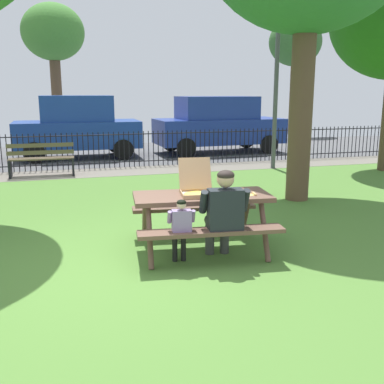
% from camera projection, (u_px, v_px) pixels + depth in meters
% --- Properties ---
extents(ground, '(28.00, 11.44, 0.02)m').
position_uv_depth(ground, '(112.00, 226.00, 7.26)').
color(ground, '#4F7D32').
extents(cobblestone_walkway, '(28.00, 1.40, 0.01)m').
position_uv_depth(cobblestone_walkway, '(91.00, 173.00, 11.97)').
color(cobblestone_walkway, slate).
extents(street_asphalt, '(28.00, 6.08, 0.01)m').
position_uv_depth(street_asphalt, '(84.00, 155.00, 15.48)').
color(street_asphalt, '#515154').
extents(picnic_table_foreground, '(1.95, 1.66, 0.79)m').
position_uv_depth(picnic_table_foreground, '(202.00, 207.00, 6.04)').
color(picnic_table_foreground, brown).
rests_on(picnic_table_foreground, ground).
extents(pizza_box_open, '(0.50, 0.58, 0.46)m').
position_uv_depth(pizza_box_open, '(197.00, 188.00, 5.98)').
color(pizza_box_open, tan).
rests_on(pizza_box_open, picnic_table_foreground).
extents(pizza_slice_on_table, '(0.26, 0.20, 0.02)m').
position_uv_depth(pizza_slice_on_table, '(248.00, 194.00, 5.98)').
color(pizza_slice_on_table, '#EEDE68').
rests_on(pizza_slice_on_table, picnic_table_foreground).
extents(adult_at_table, '(0.63, 0.62, 1.19)m').
position_uv_depth(adult_at_table, '(223.00, 212.00, 5.57)').
color(adult_at_table, '#3E3E3E').
rests_on(adult_at_table, ground).
extents(child_at_table, '(0.35, 0.34, 0.85)m').
position_uv_depth(child_at_table, '(181.00, 225.00, 5.49)').
color(child_at_table, black).
rests_on(child_at_table, ground).
extents(iron_fence_streetside, '(22.04, 0.03, 1.01)m').
position_uv_depth(iron_fence_streetside, '(89.00, 150.00, 12.51)').
color(iron_fence_streetside, black).
rests_on(iron_fence_streetside, ground).
extents(park_bench_center, '(1.60, 0.47, 0.85)m').
position_uv_depth(park_bench_center, '(42.00, 160.00, 11.42)').
color(park_bench_center, brown).
rests_on(park_bench_center, ground).
extents(lamp_post_walkway, '(0.28, 0.28, 4.34)m').
position_uv_depth(lamp_post_walkway, '(277.00, 71.00, 12.16)').
color(lamp_post_walkway, '#4C4C51').
rests_on(lamp_post_walkway, ground).
extents(parked_car_left, '(3.92, 1.86, 1.98)m').
position_uv_depth(parked_car_left, '(78.00, 126.00, 14.48)').
color(parked_car_left, navy).
rests_on(parked_car_left, ground).
extents(parked_car_center, '(4.48, 2.08, 1.94)m').
position_uv_depth(parked_car_center, '(218.00, 124.00, 15.76)').
color(parked_car_center, navy).
rests_on(parked_car_center, ground).
extents(far_tree_midleft, '(2.60, 2.60, 5.71)m').
position_uv_depth(far_tree_midleft, '(53.00, 35.00, 18.98)').
color(far_tree_midleft, brown).
rests_on(far_tree_midleft, ground).
extents(far_tree_center, '(2.55, 2.55, 5.61)m').
position_uv_depth(far_tree_center, '(295.00, 43.00, 22.03)').
color(far_tree_center, brown).
rests_on(far_tree_center, ground).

